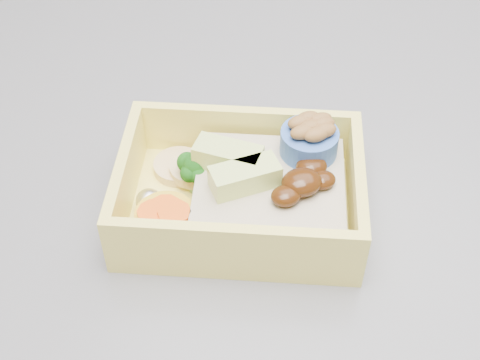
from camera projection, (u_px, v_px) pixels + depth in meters
name	position (u px, v px, depth m)	size (l,w,h in m)	color
bento_box	(248.00, 189.00, 0.45)	(0.20, 0.17, 0.06)	#FFEE69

